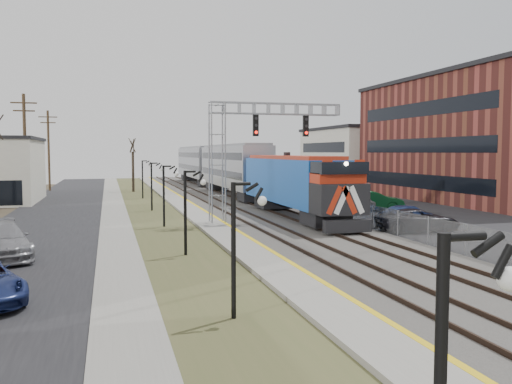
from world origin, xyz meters
name	(u,v)px	position (x,y,z in m)	size (l,w,h in m)	color
street_west	(51,218)	(-11.50, 35.00, 0.02)	(7.00, 120.00, 0.04)	black
sidewalk	(115,216)	(-7.00, 35.00, 0.04)	(2.00, 120.00, 0.08)	gray
grass_median	(155,215)	(-4.00, 35.00, 0.03)	(4.00, 120.00, 0.06)	#444927
platform	(194,213)	(-1.00, 35.00, 0.12)	(2.00, 120.00, 0.24)	gray
ballast_bed	(255,211)	(4.00, 35.00, 0.10)	(8.00, 120.00, 0.20)	#595651
parking_lot	(389,208)	(16.00, 35.00, 0.02)	(16.00, 120.00, 0.04)	black
platform_edge	(205,211)	(-0.12, 35.00, 0.24)	(0.24, 120.00, 0.01)	gold
track_near	(231,210)	(2.00, 35.00, 0.28)	(1.58, 120.00, 0.15)	#2D2119
track_far	(273,208)	(5.50, 35.00, 0.28)	(1.58, 120.00, 0.15)	#2D2119
train	(225,169)	(5.50, 53.69, 2.88)	(3.00, 63.05, 5.33)	#144CA8
signal_gantry	(243,141)	(1.22, 27.99, 5.59)	(9.00, 1.07, 8.15)	gray
lampposts	(184,213)	(-4.00, 18.29, 2.00)	(0.14, 62.14, 4.00)	black
fence	(304,201)	(8.20, 35.00, 0.80)	(0.04, 120.00, 1.60)	gray
bare_trees	(40,179)	(-12.66, 38.91, 2.70)	(12.30, 42.30, 5.95)	#382D23
car_lot_c	(418,221)	(10.59, 21.77, 0.70)	(2.31, 5.02, 1.39)	black
car_lot_d	(407,216)	(11.48, 24.45, 0.67)	(1.88, 4.63, 1.34)	navy
car_lot_e	(370,203)	(13.29, 33.30, 0.71)	(1.68, 4.19, 1.43)	gray
car_lot_f	(374,201)	(13.68, 33.35, 0.80)	(1.69, 4.84, 1.59)	#0A3619
car_street_b	(0,242)	(-12.20, 19.54, 0.80)	(2.25, 5.53, 1.61)	gray
car_lot_g	(292,191)	(11.02, 46.33, 0.75)	(1.78, 4.42, 1.51)	black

